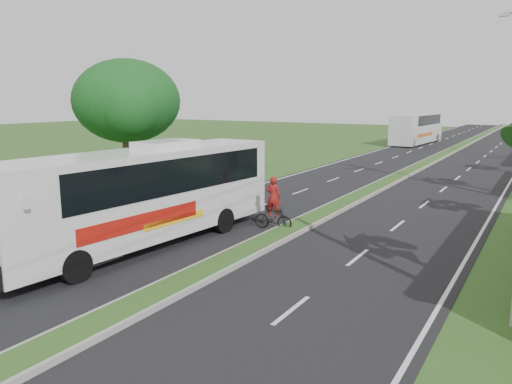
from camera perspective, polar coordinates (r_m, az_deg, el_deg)
The scene contains 9 objects.
ground at distance 14.93m, azimuth -8.23°, elevation -10.48°, with size 180.00×180.00×0.00m, color #354F1D.
road_asphalt at distance 32.44m, azimuth 14.55°, elevation 0.86°, with size 14.00×160.00×0.02m, color black.
median_strip at distance 32.43m, azimuth 14.56°, elevation 1.02°, with size 1.20×160.00×0.18m.
lane_edge_left at distance 34.87m, azimuth 3.94°, elevation 1.83°, with size 0.12×160.00×0.01m, color silver.
lane_edge_right at distance 31.29m, azimuth 26.38°, elevation -0.30°, with size 0.12×160.00×0.01m, color silver.
shade_tree at distance 29.51m, azimuth -14.67°, elevation 9.71°, with size 6.30×6.00×7.54m.
coach_bus_main at distance 18.41m, azimuth -12.57°, elevation 0.19°, with size 3.41×11.92×3.80m.
coach_bus_far at distance 62.57m, azimuth 17.94°, elevation 7.09°, with size 3.42×12.13×3.49m.
motorcyclist at distance 20.49m, azimuth 1.98°, elevation -2.14°, with size 1.68×0.66×2.23m.
Camera 1 is at (8.86, -10.75, 5.36)m, focal length 35.00 mm.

